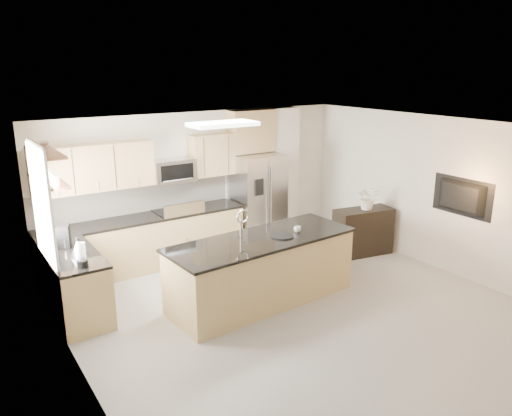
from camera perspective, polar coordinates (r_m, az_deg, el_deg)
floor at (r=7.21m, az=5.92°, el=-12.23°), size 6.50×6.50×0.00m
ceiling at (r=6.40m, az=6.59°, el=8.74°), size 6.00×6.50×0.02m
wall_back at (r=9.32m, az=-6.56°, el=2.91°), size 6.00×0.02×2.60m
wall_left at (r=5.41m, az=-19.37°, el=-7.80°), size 0.02×6.50×2.60m
wall_right at (r=8.85m, az=21.42°, el=1.17°), size 0.02×6.50×2.60m
back_counter at (r=8.80m, az=-12.56°, el=-3.79°), size 3.55×0.66×1.44m
left_counter at (r=7.47m, az=-19.98°, el=-8.20°), size 0.66×1.50×0.92m
range at (r=9.02m, az=-8.84°, el=-3.10°), size 0.76×0.64×1.14m
upper_cabinets at (r=8.57m, az=-13.97°, el=4.97°), size 3.50×0.33×0.75m
microwave at (r=8.82m, az=-9.50°, el=4.24°), size 0.76×0.40×0.40m
refrigerator at (r=9.63m, az=0.16°, el=0.92°), size 0.92×0.78×1.78m
partition_column at (r=10.13m, az=3.05°, el=4.06°), size 0.60×0.30×2.60m
window at (r=7.03m, az=-23.28°, el=0.27°), size 0.04×1.15×1.65m
shelf_lower at (r=7.08m, az=-22.69°, el=2.95°), size 0.30×1.20×0.04m
shelf_upper at (r=7.01m, az=-23.02°, el=5.89°), size 0.30×1.20×0.04m
ceiling_fixture at (r=7.49m, az=-3.80°, el=9.55°), size 1.00×0.50×0.06m
island at (r=7.41m, az=0.68°, el=-7.05°), size 2.91×1.20×1.41m
credenza at (r=9.44m, az=12.12°, el=-2.65°), size 1.14×0.64×0.86m
cup at (r=7.51m, az=4.75°, el=-2.44°), size 0.12×0.12×0.09m
platter at (r=7.30m, az=3.03°, el=-3.22°), size 0.40×0.40×0.02m
blender at (r=6.73m, az=-19.29°, el=-5.27°), size 0.14×0.14×0.33m
kettle at (r=7.10m, az=-19.68°, el=-4.37°), size 0.22×0.22×0.27m
coffee_maker at (r=7.52m, az=-21.13°, el=-3.11°), size 0.23×0.26×0.32m
bowl at (r=7.36m, az=-23.63°, el=6.73°), size 0.39×0.39×0.08m
flower_vase at (r=9.24m, az=12.70°, el=1.84°), size 0.68×0.62×0.66m
television at (r=8.65m, az=22.18°, el=1.12°), size 0.14×1.08×0.62m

